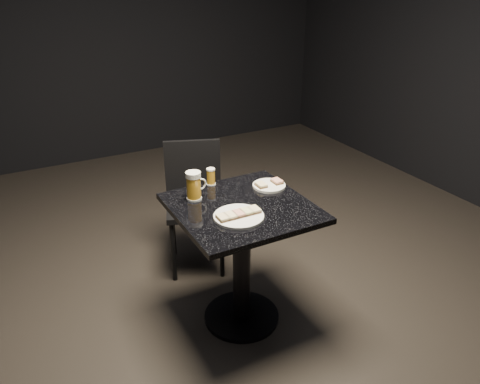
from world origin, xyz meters
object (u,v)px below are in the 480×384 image
plate_large (239,216)px  table (242,245)px  beer_mug (194,186)px  plate_small (269,186)px  beer_tumbler (211,177)px  chair (194,197)px

plate_large → table: (0.08, 0.11, -0.25)m
plate_large → beer_mug: beer_mug is taller
plate_small → beer_tumbler: bearing=146.0°
plate_large → beer_mug: 0.33m
table → beer_tumbler: 0.43m
plate_small → table: 0.37m
plate_large → table: plate_large is taller
beer_mug → chair: size_ratio=0.18×
plate_large → plate_small: size_ratio=1.35×
beer_mug → plate_large: bearing=-69.4°
plate_large → table: bearing=55.1°
plate_large → beer_mug: (-0.11, 0.30, 0.07)m
plate_large → plate_small: same height
plate_large → table: size_ratio=0.34×
table → beer_tumbler: beer_tumbler is taller
beer_mug → beer_tumbler: bearing=39.5°
beer_mug → beer_tumbler: (0.16, 0.13, -0.03)m
plate_small → chair: (-0.23, 0.56, -0.26)m
beer_mug → beer_tumbler: 0.21m
plate_small → beer_mug: 0.44m
table → beer_tumbler: (-0.03, 0.32, 0.29)m
plate_small → beer_mug: size_ratio=1.19×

